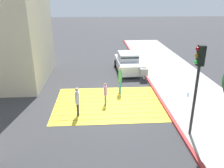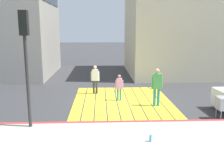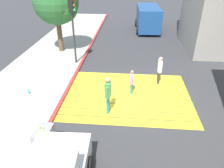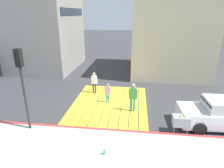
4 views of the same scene
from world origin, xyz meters
name	(u,v)px [view 4 (image 4 of 4)]	position (x,y,z in m)	size (l,w,h in m)	color
ground_plane	(110,104)	(0.00, 0.00, 0.00)	(120.00, 120.00, 0.00)	#38383A
crosswalk_stripes	(110,104)	(0.00, 0.00, 0.01)	(6.40, 4.90, 0.01)	yellow
sidewalk_west	(91,163)	(-5.60, 0.00, 0.06)	(4.80, 40.00, 0.12)	#ADA8A0
curb_painted	(101,130)	(-3.25, 0.00, 0.07)	(0.16, 40.00, 0.13)	#BC3333
building_far_north	(45,17)	(8.50, 7.91, 5.33)	(8.00, 6.03, 10.67)	gray
building_far_south	(169,34)	(8.50, -4.74, 3.82)	(8.00, 7.04, 7.63)	beige
car_parked_near_curb	(222,114)	(-2.00, -6.26, 0.73)	(2.10, 4.36, 1.57)	white
traffic_light_corner	(22,74)	(-3.58, 3.67, 3.04)	(0.39, 0.28, 4.24)	#2D2D2D
tennis_ball_cart	(181,121)	(-2.90, -3.99, 0.70)	(0.56, 0.80, 1.02)	#99999E
water_bottle	(104,152)	(-5.11, -0.47, 0.23)	(0.07, 0.07, 0.22)	#33A5BF
pedestrian_adult_lead	(133,95)	(-0.87, -1.56, 1.06)	(0.25, 0.53, 1.81)	teal
pedestrian_adult_trailing	(94,81)	(1.71, 1.40, 0.94)	(0.21, 0.48, 1.62)	#333338
pedestrian_child_with_racket	(108,92)	(0.18, 0.15, 0.77)	(0.28, 0.41, 1.36)	teal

